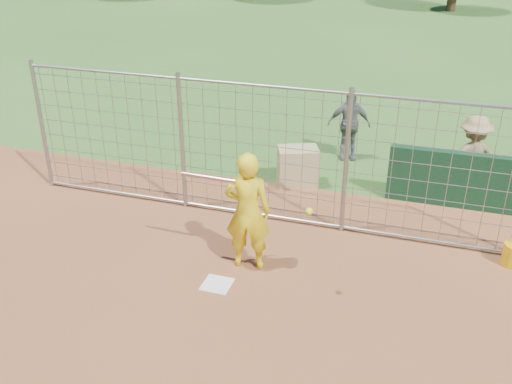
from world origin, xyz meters
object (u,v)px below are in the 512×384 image
(bystander_b, at_px, (349,125))
(bystander_c, at_px, (471,159))
(batter, at_px, (248,212))
(equipment_bin, at_px, (298,167))

(bystander_b, bearing_deg, bystander_c, -42.22)
(bystander_b, bearing_deg, batter, -113.81)
(batter, bearing_deg, bystander_c, -141.89)
(bystander_c, relative_size, equipment_bin, 2.13)
(batter, distance_m, equipment_bin, 3.21)
(batter, height_order, equipment_bin, batter)
(batter, bearing_deg, bystander_b, -107.53)
(bystander_c, distance_m, equipment_bin, 3.35)
(equipment_bin, bearing_deg, batter, -113.05)
(bystander_c, height_order, equipment_bin, bystander_c)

